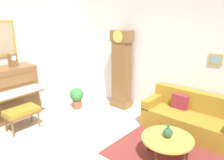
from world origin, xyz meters
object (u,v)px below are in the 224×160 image
piano_bench (21,112)px  potted_plant (77,97)px  couch (190,118)px  green_jug (168,133)px  coffee_table (167,139)px  mantel_clock (13,59)px  grandfather_clock (121,72)px  piano (5,94)px

piano_bench → potted_plant: (0.02, 1.52, -0.08)m
couch → potted_plant: (-2.77, -0.74, 0.01)m
piano_bench → green_jug: (2.86, 1.10, 0.09)m
coffee_table → mantel_clock: size_ratio=2.32×
grandfather_clock → piano_bench: bearing=-109.5°
green_jug → grandfather_clock: bearing=147.8°
piano_bench → couch: couch is taller
couch → green_jug: couch is taller
piano → mantel_clock: 0.83m
grandfather_clock → green_jug: grandfather_clock is taller
mantel_clock → green_jug: (3.60, 0.78, -0.90)m
couch → coffee_table: size_ratio=2.16×
grandfather_clock → green_jug: 2.44m
couch → potted_plant: 2.86m
grandfather_clock → couch: bearing=-3.3°
grandfather_clock → green_jug: bearing=-32.2°
piano_bench → mantel_clock: size_ratio=1.84×
piano_bench → green_jug: bearing=21.0°
piano → coffee_table: bearing=16.3°
green_jug → piano_bench: bearing=-159.0°
mantel_clock → grandfather_clock: bearing=52.5°
piano → grandfather_clock: bearing=56.0°
potted_plant → green_jug: bearing=-8.6°
couch → potted_plant: bearing=-165.1°
piano → mantel_clock: (0.00, 0.29, 0.78)m
coffee_table → mantel_clock: 3.83m
piano_bench → grandfather_clock: bearing=70.5°
piano → potted_plant: 1.71m
grandfather_clock → coffee_table: grandfather_clock is taller
mantel_clock → potted_plant: bearing=57.7°
mantel_clock → piano: bearing=-90.5°
piano → piano_bench: 0.78m
piano_bench → coffee_table: (2.87, 1.08, -0.02)m
grandfather_clock → piano: bearing=-124.0°
potted_plant → piano: bearing=-117.2°
green_jug → potted_plant: (-2.84, 0.43, -0.18)m
piano → mantel_clock: size_ratio=3.79×
couch → mantel_clock: mantel_clock is taller
couch → piano: bearing=-147.7°
piano → couch: (3.53, 2.23, -0.31)m
piano_bench → mantel_clock: (-0.74, 0.31, 1.00)m
piano_bench → couch: 3.59m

